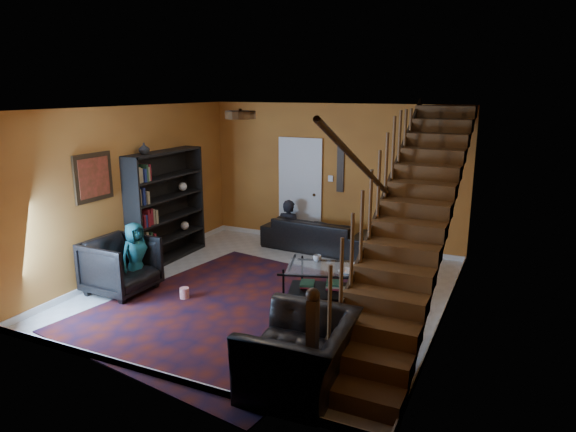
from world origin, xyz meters
name	(u,v)px	position (x,y,z in m)	size (l,w,h in m)	color
floor	(270,291)	(0.00, 0.00, 0.00)	(5.50, 5.50, 0.00)	beige
room	(240,253)	(-1.33, 1.33, 0.05)	(5.50, 5.50, 5.50)	#C1762A
staircase	(412,219)	(2.12, 0.00, 1.40)	(0.95, 5.02, 3.18)	brown
bookshelf	(167,208)	(-2.40, 0.60, 0.96)	(0.35, 1.80, 2.00)	black
door	(300,192)	(-0.70, 2.73, 1.02)	(0.82, 0.05, 2.05)	silver
framed_picture	(93,177)	(-2.57, -0.90, 1.75)	(0.04, 0.74, 0.74)	maroon
wall_hanging	(340,169)	(0.15, 2.73, 1.55)	(0.14, 0.03, 0.90)	black
ceiling_fixture	(240,115)	(0.00, -0.80, 2.74)	(0.40, 0.40, 0.10)	#3F2814
rug	(238,310)	(-0.08, -0.84, 0.01)	(3.54, 4.05, 0.02)	#4B150D
sofa	(317,234)	(-0.15, 2.30, 0.31)	(2.12, 0.83, 0.62)	black
armchair_left	(121,266)	(-2.05, -1.01, 0.43)	(0.92, 0.94, 0.86)	black
armchair_right	(300,355)	(1.50, -2.25, 0.39)	(1.20, 1.05, 0.78)	black
person_adult_a	(289,233)	(-0.79, 2.35, 0.24)	(0.50, 0.33, 1.38)	black
person_adult_b	(395,253)	(1.38, 2.35, 0.11)	(0.55, 0.43, 1.12)	black
person_child	(136,256)	(-1.95, -0.78, 0.54)	(0.52, 0.34, 1.07)	#175757
coffee_table	(331,281)	(0.95, 0.12, 0.29)	(1.46, 1.11, 0.49)	black
cup_a	(317,258)	(0.66, 0.30, 0.54)	(0.13, 0.13, 0.10)	#999999
cup_b	(357,266)	(1.31, 0.24, 0.54)	(0.10, 0.10, 0.10)	#999999
bowl	(347,272)	(1.26, -0.03, 0.52)	(0.23, 0.23, 0.06)	#999999
vase	(144,149)	(-2.41, 0.10, 2.10)	(0.18, 0.18, 0.19)	#999999
popcorn_bucket	(184,293)	(-1.02, -0.83, 0.10)	(0.14, 0.14, 0.16)	red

